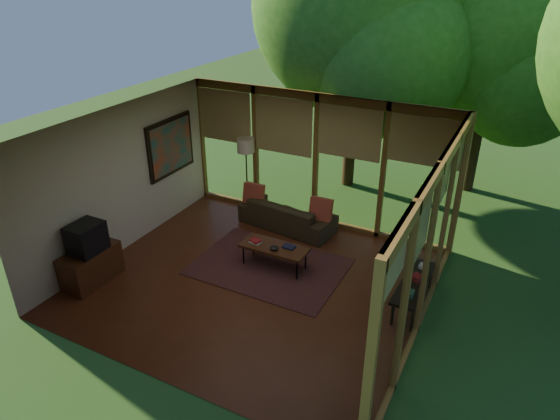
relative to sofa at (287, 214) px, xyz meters
The scene contains 25 objects.
floor 2.05m from the sofa, 79.42° to the right, with size 5.50×5.50×0.00m, color #5F2D19.
ceiling 3.16m from the sofa, 79.42° to the right, with size 5.50×5.50×0.00m, color silver.
wall_left 3.28m from the sofa, 139.92° to the right, with size 0.04×5.00×2.70m, color beige.
wall_front 4.64m from the sofa, 85.25° to the right, with size 5.50×0.04×2.70m, color beige.
window_wall_back 1.23m from the sofa, 53.23° to the left, with size 5.50×0.12×2.70m, color brown.
window_wall_right 3.86m from the sofa, 32.63° to the right, with size 0.12×5.00×2.70m, color brown.
tree_nw 4.63m from the sofa, 83.18° to the left, with size 4.56×4.56×6.31m.
tree_ne 5.68m from the sofa, 51.08° to the left, with size 3.68×3.68×5.29m.
rug 1.56m from the sofa, 75.87° to the right, with size 2.61×1.85×0.01m, color maroon.
sofa is the anchor object (origin of this frame).
pillow_left 0.81m from the sofa, behind, with size 0.43×0.14×0.43m, color maroon.
pillow_right 0.81m from the sofa, ahead, with size 0.43×0.14×0.43m, color maroon.
ct_book_lower 1.49m from the sofa, 85.91° to the right, with size 0.20×0.15×0.03m, color beige.
ct_book_upper 1.50m from the sofa, 85.91° to the right, with size 0.18×0.14×0.03m, color maroon.
ct_book_side 1.53m from the sofa, 62.41° to the right, with size 0.21×0.16×0.03m, color #161732.
ct_bowl 1.62m from the sofa, 71.71° to the right, with size 0.16×0.16×0.07m, color black.
media_cabinet 3.85m from the sofa, 122.96° to the right, with size 0.50×1.00×0.60m, color #4D2715.
television 3.88m from the sofa, 122.71° to the right, with size 0.45×0.55×0.50m, color black.
console_book_a 3.32m from the sofa, 33.16° to the right, with size 0.22×0.16×0.08m, color #2F5240.
console_book_b 3.10m from the sofa, 26.15° to the right, with size 0.21×0.15×0.09m, color maroon.
console_book_c 2.94m from the sofa, 19.13° to the right, with size 0.20×0.14×0.05m, color beige.
floor_lamp 1.60m from the sofa, 165.60° to the left, with size 0.36×0.36×1.65m.
coffee_table 1.51m from the sofa, 72.32° to the right, with size 1.20×0.50×0.43m.
side_console 3.11m from the sofa, 26.98° to the right, with size 0.60×1.40×0.46m.
wall_painting 2.73m from the sofa, 165.61° to the right, with size 0.06×1.35×1.15m.
Camera 1 is at (3.62, -6.06, 4.96)m, focal length 32.00 mm.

